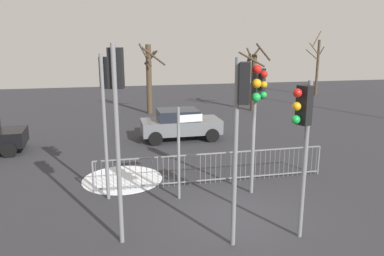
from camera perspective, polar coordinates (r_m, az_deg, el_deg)
The scene contains 13 objects.
ground_plane at distance 10.73m, azimuth 6.83°, elevation -13.22°, with size 60.00×60.00×0.00m, color #2D2D33.
traffic_light_mid_left at distance 8.62m, azimuth -11.31°, elevation 4.15°, with size 0.37×0.55×4.71m.
traffic_light_foreground_left at distance 8.28m, azimuth 7.75°, elevation 2.43°, with size 0.54×0.39×4.41m.
traffic_light_rear_left at distance 8.97m, azimuth 16.50°, elevation 0.28°, with size 0.54×0.38×3.88m.
traffic_light_rear_right at distance 11.24m, azimuth -12.85°, elevation 5.02°, with size 0.47×0.47×4.39m.
traffic_light_mid_right at distance 11.38m, azimuth 9.94°, elevation 3.99°, with size 0.36×0.56×4.04m.
direction_sign_post at distance 11.24m, azimuth -1.73°, elevation -3.08°, with size 0.79×0.14×2.85m.
pedestrian_guard_railing at distance 12.75m, azimuth 3.22°, elevation -6.00°, with size 7.93×0.13×1.07m.
car_grey_trailing at distance 18.19m, azimuth -1.83°, elevation 0.66°, with size 3.82×1.96×1.47m.
bare_tree_left at distance 24.36m, azimuth -6.52°, elevation 7.77°, with size 1.67×1.67×4.50m.
bare_tree_centre at distance 33.85m, azimuth 18.46°, elevation 8.98°, with size 1.37×1.40×5.38m.
bare_tree_right at distance 25.55m, azimuth 9.32°, elevation 7.50°, with size 2.27×2.01×4.50m.
snow_patch_kerb at distance 13.45m, azimuth -10.50°, elevation -7.64°, with size 2.78×2.78×0.01m, color white.
Camera 1 is at (-3.19, -9.05, 4.81)m, focal length 35.14 mm.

